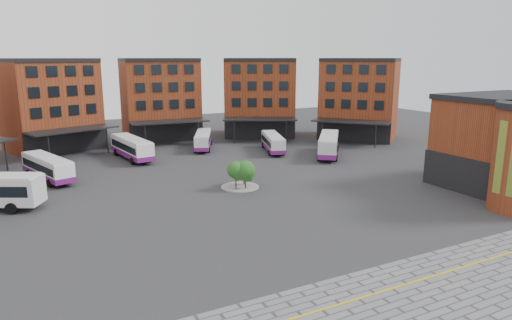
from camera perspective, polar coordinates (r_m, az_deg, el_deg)
name	(u,v)px	position (r m, az deg, el deg)	size (l,w,h in m)	color
ground	(277,223)	(41.99, 2.60, -7.85)	(160.00, 160.00, 0.00)	#28282B
yellow_line	(408,284)	(33.00, 18.43, -14.47)	(26.00, 0.15, 0.02)	gold
main_building	(128,107)	(74.17, -15.69, 6.44)	(94.14, 42.48, 14.60)	maroon
tree_island	(243,172)	(52.17, -1.67, -1.52)	(4.40, 4.40, 3.36)	gray
bus_b	(47,167)	(61.25, -24.61, -0.84)	(5.49, 10.76, 2.96)	white
bus_c	(132,148)	(69.76, -15.28, 1.51)	(4.03, 11.52, 3.18)	white
bus_d	(203,140)	(75.44, -6.64, 2.53)	(6.11, 9.90, 2.77)	white
bus_e	(273,142)	(72.77, 2.13, 2.23)	(5.39, 10.02, 2.77)	silver
bus_f	(329,144)	(70.36, 9.06, 1.93)	(9.23, 10.66, 3.24)	silver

